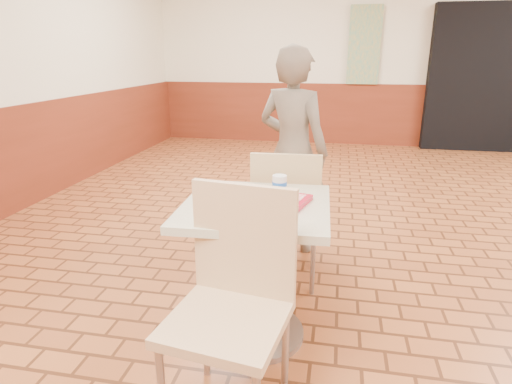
% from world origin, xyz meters
% --- Properties ---
extents(wainscot_band, '(8.00, 10.00, 1.00)m').
position_xyz_m(wainscot_band, '(0.00, 0.00, 0.50)').
color(wainscot_band, maroon).
rests_on(wainscot_band, ground).
extents(corridor_doorway, '(1.60, 0.22, 2.20)m').
position_xyz_m(corridor_doorway, '(1.20, 4.88, 1.10)').
color(corridor_doorway, black).
rests_on(corridor_doorway, ground).
extents(promo_poster, '(0.50, 0.03, 1.20)m').
position_xyz_m(promo_poster, '(-0.60, 4.94, 1.60)').
color(promo_poster, gray).
rests_on(promo_poster, wainscot_band).
extents(main_table, '(0.72, 0.72, 0.77)m').
position_xyz_m(main_table, '(-1.31, -0.45, 0.52)').
color(main_table, '#B7B394').
rests_on(main_table, ground).
extents(chair_main_front, '(0.51, 0.51, 0.98)m').
position_xyz_m(chair_main_front, '(-1.31, -0.94, 0.55)').
color(chair_main_front, tan).
rests_on(chair_main_front, ground).
extents(chair_main_back, '(0.44, 0.44, 0.92)m').
position_xyz_m(chair_main_back, '(-1.23, 0.12, 0.51)').
color(chair_main_back, tan).
rests_on(chair_main_back, ground).
extents(customer, '(0.66, 0.55, 1.54)m').
position_xyz_m(customer, '(-1.26, 0.74, 0.77)').
color(customer, '#6C6154').
rests_on(customer, ground).
extents(serving_tray, '(0.47, 0.37, 0.03)m').
position_xyz_m(serving_tray, '(-1.31, -0.45, 0.78)').
color(serving_tray, '#AE0D26').
rests_on(serving_tray, main_table).
extents(ring_donut, '(0.10, 0.10, 0.03)m').
position_xyz_m(ring_donut, '(-1.44, -0.41, 0.81)').
color(ring_donut, '#F8B65A').
rests_on(ring_donut, serving_tray).
extents(long_john_donut, '(0.16, 0.12, 0.05)m').
position_xyz_m(long_john_donut, '(-1.24, -0.47, 0.82)').
color(long_john_donut, gold).
rests_on(long_john_donut, serving_tray).
extents(paper_cup, '(0.08, 0.08, 0.09)m').
position_xyz_m(paper_cup, '(-1.21, -0.35, 0.84)').
color(paper_cup, silver).
rests_on(paper_cup, serving_tray).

